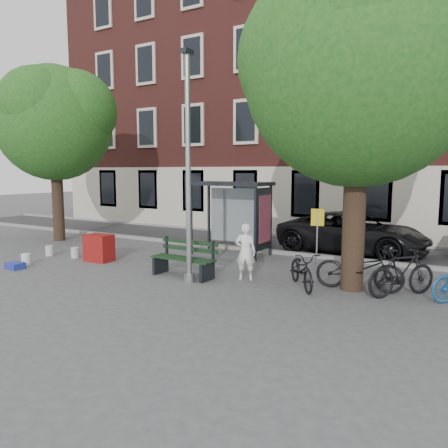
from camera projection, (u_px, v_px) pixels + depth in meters
The scene contains 21 objects.
ground at pixel (189, 282), 11.89m from camera, with size 90.00×90.00×0.00m, color #4C4C4F.
road at pixel (288, 245), 17.87m from camera, with size 40.00×4.00×0.01m, color #28282B.
curb_near at pixel (267, 251), 16.16m from camera, with size 40.00×0.25×0.12m, color gray.
curb_far at pixel (305, 237), 19.58m from camera, with size 40.00×0.25×0.12m, color gray.
building_row at pixel (335, 92), 22.15m from camera, with size 30.00×8.00×14.00m, color brown.
lamppost at pixel (188, 180), 11.56m from camera, with size 0.28×0.35×6.11m.
tree_right at pixel (359, 61), 10.37m from camera, with size 5.76×5.60×8.20m.
tree_left at pixel (52, 118), 18.26m from camera, with size 5.18×4.86×7.40m.
bus_shelter at pixel (241, 202), 15.48m from camera, with size 2.85×1.45×2.62m.
painter at pixel (246, 252), 12.05m from camera, with size 0.58×0.38×1.58m, color white.
bench at pixel (184, 260), 12.48m from camera, with size 2.00×0.74×1.02m.
bike_a at pixel (359, 268), 11.02m from camera, with size 0.75×2.16×1.14m, color black.
bike_c at pixel (302, 269), 11.27m from camera, with size 0.64×1.84×0.97m, color black.
bike_d at pixel (402, 273), 10.48m from camera, with size 0.55×1.95×1.17m, color black.
car_dark at pixel (352, 233), 16.07m from camera, with size 2.49×5.40×1.50m, color black.
red_stand at pixel (99, 248), 14.59m from camera, with size 0.90×0.60×0.90m, color maroon.
blue_crate at pixel (15, 266), 13.48m from camera, with size 0.55×0.40×0.20m, color #212F98.
bucket_a at pixel (26, 259), 14.05m from camera, with size 0.28×0.28×0.36m, color white.
bucket_b at pixel (75, 253), 15.21m from camera, with size 0.28×0.28×0.36m, color silver.
bucket_c at pixel (50, 251), 15.57m from camera, with size 0.28×0.28×0.36m, color silver.
notice_sign at pixel (317, 229), 11.63m from camera, with size 0.35×0.09×2.01m.
Camera 1 is at (6.72, -9.52, 3.02)m, focal length 35.00 mm.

